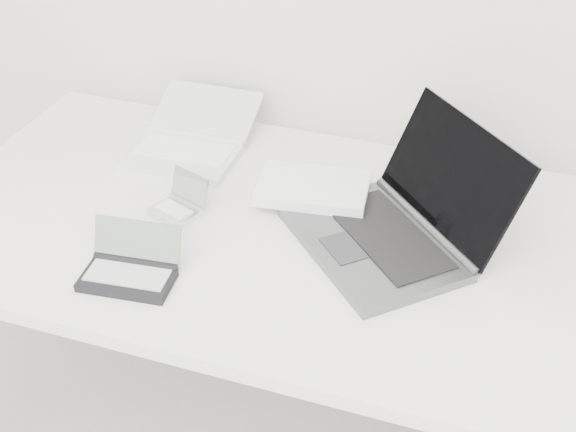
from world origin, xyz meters
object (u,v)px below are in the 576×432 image
(laptop_large, at_px, (374,214))
(palmtop_charcoal, at_px, (130,270))
(netbook_open_white, at_px, (189,143))
(desk, at_px, (308,251))

(laptop_large, relative_size, palmtop_charcoal, 3.13)
(palmtop_charcoal, bearing_deg, netbook_open_white, 95.61)
(desk, bearing_deg, palmtop_charcoal, -137.72)
(desk, height_order, netbook_open_white, netbook_open_white)
(desk, height_order, palmtop_charcoal, palmtop_charcoal)
(netbook_open_white, bearing_deg, palmtop_charcoal, -79.49)
(desk, bearing_deg, netbook_open_white, 148.82)
(desk, distance_m, palmtop_charcoal, 0.37)
(laptop_large, bearing_deg, desk, -110.65)
(palmtop_charcoal, bearing_deg, laptop_large, 31.46)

